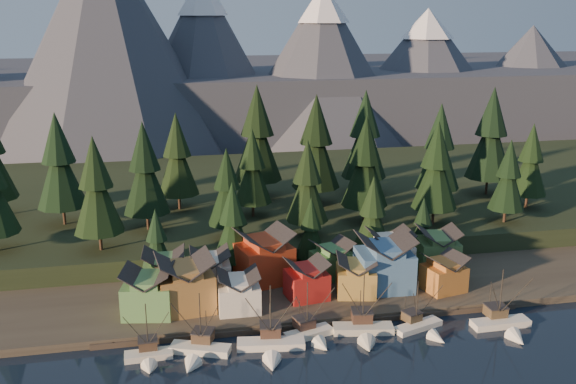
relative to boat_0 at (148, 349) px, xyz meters
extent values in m
plane|color=black|center=(30.05, -9.24, -2.18)|extent=(500.00, 500.00, 0.00)
cube|color=#342D25|center=(30.05, 30.76, -1.43)|extent=(400.00, 50.00, 1.50)
cube|color=black|center=(30.05, 80.76, 0.82)|extent=(420.00, 100.00, 6.00)
cube|color=#473C32|center=(30.05, 7.26, -1.68)|extent=(80.00, 4.00, 1.00)
cube|color=#484F5D|center=(30.05, 230.76, 12.82)|extent=(560.00, 160.00, 30.00)
cone|color=#484F5D|center=(-14.95, 170.76, 42.82)|extent=(100.00, 100.00, 90.00)
cone|color=#484F5D|center=(25.05, 188.76, 33.82)|extent=(80.00, 80.00, 72.00)
cone|color=#484F5D|center=(75.05, 176.76, 31.82)|extent=(84.00, 84.00, 68.00)
cone|color=white|center=(75.05, 176.76, 57.66)|extent=(23.52, 23.52, 16.32)
cone|color=#484F5D|center=(130.05, 192.76, 26.82)|extent=(92.00, 92.00, 58.00)
cone|color=white|center=(130.05, 192.76, 48.86)|extent=(25.76, 25.76, 13.92)
cone|color=#484F5D|center=(190.05, 200.76, 22.82)|extent=(88.00, 88.00, 50.00)
cube|color=silver|center=(-0.03, 0.90, -1.84)|extent=(8.00, 3.13, 1.53)
cone|color=silver|center=(0.12, -3.44, -1.84)|extent=(2.96, 2.80, 2.87)
cube|color=black|center=(-0.03, 0.90, -2.42)|extent=(8.20, 3.19, 0.33)
cube|color=#453325|center=(-0.08, 2.34, -0.36)|extent=(3.15, 2.97, 1.72)
cube|color=#2C2929|center=(-0.08, 2.34, 0.59)|extent=(3.35, 3.17, 0.19)
cylinder|color=black|center=(-0.05, 1.38, 3.17)|extent=(0.17, 0.17, 8.60)
cylinder|color=black|center=(-0.13, 3.98, 0.98)|extent=(0.13, 0.13, 4.20)
cube|color=white|center=(8.58, 1.06, -1.81)|extent=(10.71, 6.55, 1.68)
cone|color=white|center=(6.61, -4.21, -1.81)|extent=(4.18, 4.39, 3.16)
cube|color=black|center=(8.58, 1.06, -2.44)|extent=(10.96, 6.69, 0.37)
cube|color=#4A3827|center=(9.24, 2.81, -0.18)|extent=(4.26, 4.14, 1.89)
cube|color=#2C2929|center=(9.24, 2.81, 0.87)|extent=(4.53, 4.41, 0.21)
cylinder|color=black|center=(8.80, 1.64, 3.71)|extent=(0.19, 0.19, 9.47)
cylinder|color=black|center=(9.99, 4.80, 1.29)|extent=(0.15, 0.15, 4.63)
cube|color=white|center=(20.66, 0.30, -1.79)|extent=(12.01, 4.95, 1.78)
cone|color=white|center=(19.75, -6.04, -1.79)|extent=(3.86, 4.41, 3.33)
cube|color=black|center=(20.66, 0.30, -2.46)|extent=(12.30, 5.05, 0.39)
cube|color=#493227|center=(20.96, 2.41, -0.07)|extent=(3.99, 3.80, 2.00)
cube|color=#2C2929|center=(20.96, 2.41, 1.04)|extent=(4.24, 4.05, 0.22)
cylinder|color=black|center=(20.76, 1.00, 4.04)|extent=(0.20, 0.20, 10.00)
cylinder|color=black|center=(21.31, 4.80, 1.49)|extent=(0.16, 0.16, 4.89)
cube|color=white|center=(27.95, 2.73, -1.82)|extent=(9.35, 5.43, 1.62)
cone|color=white|center=(29.33, -1.92, -1.82)|extent=(3.77, 3.76, 3.04)
cube|color=black|center=(27.95, 2.73, -2.43)|extent=(9.57, 5.54, 0.35)
cube|color=#50352A|center=(27.49, 4.29, -0.25)|extent=(3.97, 3.84, 1.82)
cube|color=#2C2929|center=(27.49, 4.29, 0.76)|extent=(4.23, 4.09, 0.20)
cylinder|color=black|center=(27.79, 3.25, 3.50)|extent=(0.18, 0.18, 9.12)
cylinder|color=black|center=(26.97, 6.04, 1.17)|extent=(0.14, 0.14, 4.46)
cube|color=beige|center=(37.99, 2.35, -1.78)|extent=(11.25, 5.19, 1.81)
cone|color=beige|center=(36.97, -3.51, -1.78)|extent=(3.97, 4.22, 3.39)
cube|color=black|center=(37.99, 2.35, -2.46)|extent=(11.52, 5.29, 0.40)
cube|color=#432E23|center=(38.33, 4.30, -0.03)|extent=(4.14, 3.95, 2.03)
cube|color=#2C2929|center=(38.33, 4.30, 1.10)|extent=(4.40, 4.22, 0.23)
cylinder|color=black|center=(38.10, 3.00, 4.15)|extent=(0.20, 0.20, 10.16)
cylinder|color=black|center=(38.71, 6.51, 1.55)|extent=(0.16, 0.16, 4.97)
cube|color=white|center=(48.20, 1.49, -1.86)|extent=(9.95, 5.71, 1.46)
cone|color=white|center=(49.92, -3.48, -1.86)|extent=(3.65, 3.99, 2.73)
cube|color=black|center=(48.20, 1.49, -2.41)|extent=(10.19, 5.83, 0.32)
cube|color=#4E3F2A|center=(47.63, 3.15, -0.45)|extent=(3.64, 3.53, 1.64)
cube|color=#2C2929|center=(47.63, 3.15, 0.46)|extent=(3.88, 3.76, 0.18)
cylinder|color=black|center=(48.01, 2.05, 2.92)|extent=(0.16, 0.16, 8.19)
cylinder|color=black|center=(46.98, 5.03, 0.82)|extent=(0.13, 0.13, 4.00)
cube|color=white|center=(63.50, -0.59, -1.80)|extent=(10.87, 3.34, 1.73)
cone|color=white|center=(63.55, -6.54, -1.80)|extent=(3.28, 3.73, 3.25)
cube|color=black|center=(63.50, -0.59, -2.45)|extent=(11.14, 3.39, 0.38)
cube|color=brown|center=(63.48, 1.40, -0.12)|extent=(3.49, 3.28, 1.95)
cube|color=#2C2929|center=(63.48, 1.40, 0.97)|extent=(3.71, 3.50, 0.22)
cylinder|color=black|center=(63.49, 0.07, 3.89)|extent=(0.20, 0.20, 9.75)
cylinder|color=black|center=(63.47, 3.64, 1.40)|extent=(0.15, 0.15, 4.77)
cube|color=#508648|center=(0.19, 14.59, 2.42)|extent=(10.29, 9.38, 6.20)
cube|color=#508648|center=(0.19, 14.59, 6.14)|extent=(6.27, 8.50, 1.27)
cube|color=olive|center=(7.00, 15.32, 2.99)|extent=(11.13, 10.14, 7.33)
cube|color=olive|center=(7.00, 15.32, 7.35)|extent=(6.57, 9.43, 1.43)
cube|color=silver|center=(16.74, 12.98, 1.91)|extent=(7.88, 7.38, 5.18)
cube|color=silver|center=(16.74, 12.98, 5.03)|extent=(4.39, 7.17, 1.09)
cube|color=#A21C19|center=(30.56, 15.60, 2.01)|extent=(8.46, 7.69, 5.38)
cube|color=#A21C19|center=(30.56, 15.60, 5.22)|extent=(5.04, 7.09, 1.07)
cube|color=#A5833A|center=(40.60, 15.47, 2.02)|extent=(8.96, 8.96, 5.39)
cube|color=#A5833A|center=(40.60, 15.47, 5.23)|extent=(5.61, 8.10, 1.06)
cube|color=#3D6691|center=(46.95, 16.74, 3.29)|extent=(11.19, 9.58, 7.93)
cube|color=#3D6691|center=(46.95, 16.74, 7.99)|extent=(6.34, 9.16, 1.51)
cube|color=#B36D2E|center=(58.49, 13.49, 1.91)|extent=(8.78, 8.07, 5.18)
cube|color=#B36D2E|center=(58.49, 13.49, 5.02)|extent=(5.45, 7.20, 1.06)
cube|color=#508146|center=(3.27, 23.66, 2.48)|extent=(8.59, 7.75, 6.32)
cube|color=#508146|center=(3.27, 23.66, 6.20)|extent=(4.93, 7.36, 1.14)
cube|color=beige|center=(12.30, 22.39, 2.47)|extent=(7.87, 7.39, 6.30)
cube|color=beige|center=(12.30, 22.39, 6.16)|extent=(4.37, 7.19, 1.09)
cube|color=#A23519|center=(23.73, 25.17, 3.27)|extent=(12.39, 11.24, 7.89)
cube|color=#A23519|center=(23.73, 25.17, 7.93)|extent=(7.75, 9.91, 1.48)
cube|color=#468147|center=(38.19, 24.53, 2.09)|extent=(9.22, 8.24, 5.53)
cube|color=#468147|center=(38.19, 24.53, 5.39)|extent=(5.78, 7.21, 1.10)
cube|color=white|center=(50.67, 23.71, 2.80)|extent=(9.11, 8.14, 6.95)
cube|color=white|center=(50.67, 23.71, 6.89)|extent=(5.09, 7.89, 1.26)
cube|color=#4A763F|center=(61.65, 23.66, 2.74)|extent=(9.39, 8.94, 6.83)
cube|color=#4A763F|center=(61.65, 23.66, 6.73)|extent=(5.62, 8.28, 1.18)
cylinder|color=#332319|center=(-19.95, 58.76, 6.24)|extent=(0.70, 0.70, 4.84)
cone|color=black|center=(-19.95, 58.76, 16.74)|extent=(11.84, 11.84, 16.69)
cone|color=black|center=(-19.95, 58.76, 25.35)|extent=(8.07, 8.07, 12.11)
cylinder|color=#332319|center=(-9.95, 38.76, 6.04)|extent=(0.70, 0.70, 4.44)
cone|color=black|center=(-9.95, 38.76, 15.65)|extent=(10.84, 10.84, 15.28)
cone|color=black|center=(-9.95, 38.76, 23.54)|extent=(7.39, 7.39, 11.09)
cylinder|color=#332319|center=(0.05, 50.76, 6.11)|extent=(0.70, 0.70, 4.57)
cone|color=black|center=(0.05, 50.76, 16.02)|extent=(11.18, 11.18, 15.75)
cone|color=black|center=(0.05, 50.76, 24.15)|extent=(7.62, 7.62, 11.43)
cylinder|color=#332319|center=(8.05, 65.76, 6.06)|extent=(0.70, 0.70, 4.49)
cone|color=black|center=(8.05, 65.76, 15.78)|extent=(10.96, 10.96, 15.45)
cone|color=black|center=(8.05, 65.76, 23.76)|extent=(7.48, 7.48, 11.21)
cylinder|color=#332319|center=(18.05, 40.76, 5.67)|extent=(0.70, 0.70, 3.70)
cone|color=black|center=(18.05, 40.76, 13.69)|extent=(9.05, 9.05, 12.75)
cone|color=black|center=(18.05, 40.76, 20.27)|extent=(6.17, 6.17, 9.25)
cylinder|color=#332319|center=(26.05, 55.76, 5.81)|extent=(0.70, 0.70, 3.98)
cone|color=black|center=(26.05, 55.76, 14.44)|extent=(9.73, 9.73, 13.72)
cone|color=black|center=(26.05, 55.76, 21.52)|extent=(6.64, 6.64, 9.95)
cylinder|color=#332319|center=(36.05, 38.76, 5.82)|extent=(0.70, 0.70, 3.99)
cone|color=black|center=(36.05, 38.76, 14.47)|extent=(9.76, 9.76, 13.75)
cone|color=black|center=(36.05, 38.76, 21.56)|extent=(6.65, 6.65, 9.98)
cylinder|color=#332319|center=(44.05, 62.76, 6.43)|extent=(0.70, 0.70, 5.21)
cone|color=black|center=(44.05, 62.76, 17.72)|extent=(12.74, 12.74, 17.95)
cone|color=black|center=(44.05, 62.76, 26.98)|extent=(8.68, 8.68, 13.03)
cylinder|color=#332319|center=(52.05, 45.76, 6.15)|extent=(0.70, 0.70, 4.66)
cone|color=black|center=(52.05, 45.76, 16.24)|extent=(11.38, 11.38, 16.04)
cone|color=black|center=(52.05, 45.76, 24.52)|extent=(7.76, 7.76, 11.64)
cylinder|color=#332319|center=(60.05, 70.76, 6.41)|extent=(0.70, 0.70, 5.18)
cone|color=black|center=(60.05, 70.76, 17.64)|extent=(12.66, 12.66, 17.84)
cone|color=black|center=(60.05, 70.76, 26.85)|extent=(8.63, 8.63, 12.95)
cylinder|color=#332319|center=(68.05, 40.76, 6.07)|extent=(0.70, 0.70, 4.49)
cone|color=black|center=(68.05, 40.76, 15.80)|extent=(10.98, 10.98, 15.48)
cone|color=black|center=(68.05, 40.76, 23.79)|extent=(7.49, 7.49, 11.23)
cylinder|color=#332319|center=(76.05, 56.76, 6.22)|extent=(0.70, 0.70, 4.79)
cone|color=black|center=(76.05, 56.76, 16.59)|extent=(11.71, 11.71, 16.50)
cone|color=black|center=(76.05, 56.76, 25.11)|extent=(7.98, 7.98, 11.97)
cylinder|color=#332319|center=(86.05, 38.76, 5.64)|extent=(0.70, 0.70, 3.64)
cone|color=black|center=(86.05, 38.76, 13.54)|extent=(8.91, 8.91, 12.55)
cone|color=black|center=(86.05, 38.76, 20.02)|extent=(6.07, 6.07, 9.11)
cylinder|color=#332319|center=(94.05, 62.76, 6.50)|extent=(0.70, 0.70, 5.35)
cone|color=black|center=(94.05, 62.76, 18.09)|extent=(13.07, 13.07, 18.42)
cone|color=black|center=(94.05, 62.76, 27.59)|extent=(8.91, 8.91, 13.37)
cylinder|color=#332319|center=(30.05, 72.76, 6.58)|extent=(0.70, 0.70, 5.52)
cone|color=black|center=(30.05, 72.76, 18.54)|extent=(13.49, 13.49, 19.01)
cone|color=black|center=(30.05, 72.76, 28.35)|extent=(9.20, 9.20, 13.80)
cylinder|color=#332319|center=(98.05, 48.76, 5.80)|extent=(0.70, 0.70, 3.96)
cone|color=black|center=(98.05, 48.76, 14.38)|extent=(9.68, 9.68, 13.64)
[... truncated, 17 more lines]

